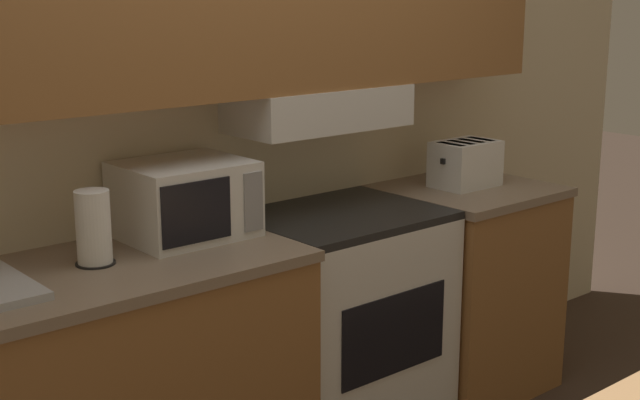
% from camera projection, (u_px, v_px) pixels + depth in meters
% --- Properties ---
extents(wall_back, '(5.27, 0.38, 2.55)m').
position_uv_depth(wall_back, '(222.00, 69.00, 3.21)').
color(wall_back, beige).
rests_on(wall_back, ground_plane).
extents(lower_counter_right_stub, '(0.68, 0.65, 0.92)m').
position_uv_depth(lower_counter_right_stub, '(464.00, 287.00, 3.95)').
color(lower_counter_right_stub, '#936033').
rests_on(lower_counter_right_stub, ground_plane).
extents(stove_range, '(0.75, 0.60, 0.92)m').
position_uv_depth(stove_range, '(341.00, 325.00, 3.51)').
color(stove_range, silver).
rests_on(stove_range, ground_plane).
extents(microwave, '(0.42, 0.37, 0.26)m').
position_uv_depth(microwave, '(184.00, 199.00, 3.05)').
color(microwave, silver).
rests_on(microwave, lower_counter_main).
extents(toaster, '(0.29, 0.20, 0.20)m').
position_uv_depth(toaster, '(465.00, 164.00, 3.83)').
color(toaster, silver).
rests_on(toaster, lower_counter_right_stub).
extents(paper_towel_roll, '(0.12, 0.12, 0.24)m').
position_uv_depth(paper_towel_roll, '(93.00, 228.00, 2.75)').
color(paper_towel_roll, black).
rests_on(paper_towel_roll, lower_counter_main).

